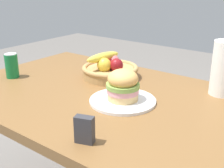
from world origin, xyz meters
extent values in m
cube|color=brown|center=(0.00, 0.00, 0.73)|extent=(1.40, 0.90, 0.04)
cylinder|color=brown|center=(-0.62, 0.37, 0.35)|extent=(0.07, 0.07, 0.71)
cylinder|color=white|center=(0.11, -0.02, 0.76)|extent=(0.28, 0.28, 0.01)
cylinder|color=#E5BC75|center=(0.11, -0.02, 0.78)|extent=(0.13, 0.13, 0.03)
cylinder|color=pink|center=(0.11, -0.02, 0.80)|extent=(0.13, 0.13, 0.02)
cylinder|color=#84A84C|center=(0.11, -0.02, 0.82)|extent=(0.14, 0.14, 0.02)
ellipsoid|color=#EAAD5D|center=(0.11, -0.02, 0.85)|extent=(0.13, 0.13, 0.08)
cylinder|color=#147238|center=(-0.53, -0.11, 0.81)|extent=(0.07, 0.07, 0.12)
cylinder|color=silver|center=(-0.53, -0.11, 0.87)|extent=(0.06, 0.06, 0.00)
cylinder|color=tan|center=(-0.12, 0.20, 0.78)|extent=(0.28, 0.28, 0.05)
torus|color=tan|center=(-0.12, 0.20, 0.80)|extent=(0.29, 0.29, 0.02)
sphere|color=maroon|center=(-0.08, 0.19, 0.83)|extent=(0.07, 0.07, 0.07)
sphere|color=#D16066|center=(-0.13, 0.23, 0.83)|extent=(0.07, 0.07, 0.07)
sphere|color=red|center=(-0.16, 0.19, 0.83)|extent=(0.08, 0.08, 0.08)
sphere|color=gold|center=(-0.12, 0.15, 0.83)|extent=(0.07, 0.07, 0.07)
ellipsoid|color=yellow|center=(-0.15, 0.17, 0.86)|extent=(0.09, 0.22, 0.05)
cylinder|color=white|center=(0.41, 0.31, 0.87)|extent=(0.11, 0.11, 0.24)
cube|color=#333338|center=(0.20, -0.36, 0.80)|extent=(0.07, 0.05, 0.09)
camera|label=1|loc=(0.77, -0.95, 1.25)|focal=47.36mm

